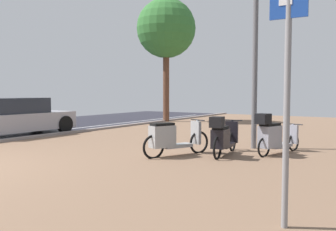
# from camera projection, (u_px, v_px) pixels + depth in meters

# --- Properties ---
(scooter_near) EXTENTS (0.57, 1.80, 0.98)m
(scooter_near) POSITION_uv_depth(u_px,v_px,m) (223.00, 137.00, 8.47)
(scooter_near) COLOR black
(scooter_near) RESTS_ON ground
(scooter_mid) EXTENTS (0.80, 1.73, 1.03)m
(scooter_mid) POSITION_uv_depth(u_px,v_px,m) (273.00, 136.00, 8.62)
(scooter_mid) COLOR black
(scooter_mid) RESTS_ON ground
(scooter_far) EXTENTS (0.91, 1.74, 0.86)m
(scooter_far) POSITION_uv_depth(u_px,v_px,m) (171.00, 138.00, 8.44)
(scooter_far) COLOR black
(scooter_far) RESTS_ON ground
(parked_car_near) EXTENTS (1.77, 4.48, 1.29)m
(parked_car_near) POSITION_uv_depth(u_px,v_px,m) (9.00, 118.00, 12.27)
(parked_car_near) COLOR #A7A5AE
(parked_car_near) RESTS_ON ground
(parking_sign) EXTENTS (0.40, 0.07, 2.78)m
(parking_sign) POSITION_uv_depth(u_px,v_px,m) (287.00, 73.00, 3.90)
(parking_sign) COLOR gray
(parking_sign) RESTS_ON ground
(lamp_post) EXTENTS (0.20, 0.52, 5.85)m
(lamp_post) POSITION_uv_depth(u_px,v_px,m) (256.00, 25.00, 9.43)
(lamp_post) COLOR slate
(lamp_post) RESTS_ON ground
(street_tree) EXTENTS (2.95, 2.95, 6.15)m
(street_tree) POSITION_uv_depth(u_px,v_px,m) (166.00, 29.00, 18.11)
(street_tree) COLOR brown
(street_tree) RESTS_ON ground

